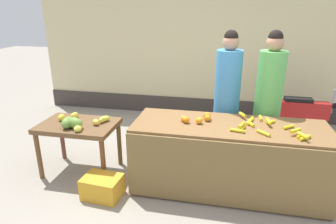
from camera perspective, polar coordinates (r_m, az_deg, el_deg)
name	(u,v)px	position (r m, az deg, el deg)	size (l,w,h in m)	color
ground_plane	(195,183)	(3.82, 5.34, -13.85)	(24.00, 24.00, 0.00)	gray
market_wall_back	(214,33)	(5.83, 8.99, 15.18)	(7.10, 0.23, 3.39)	beige
fruit_stall_counter	(228,158)	(3.58, 11.68, -8.83)	(2.25, 0.81, 0.84)	brown
side_table_wooden	(79,130)	(3.97, -17.20, -3.47)	(0.98, 0.65, 0.70)	brown
banana_bunch_pile	(266,126)	(3.41, 18.79, -2.71)	(0.83, 0.65, 0.07)	gold
orange_pile	(198,118)	(3.44, 6.00, -1.25)	(0.35, 0.25, 0.09)	orange
mango_papaya_pile	(76,122)	(3.82, -17.74, -1.89)	(0.70, 0.55, 0.14)	#DAD54A
vendor_woman_blue_shirt	(227,100)	(3.99, 11.49, 2.30)	(0.34, 0.34, 1.86)	#33333D
vendor_woman_green_shirt	(268,103)	(3.98, 19.05, 1.64)	(0.34, 0.34, 1.87)	#33333D
parked_motorcycle	(302,115)	(5.39, 24.94, -0.61)	(1.60, 0.18, 0.88)	black
produce_crate	(102,187)	(3.60, -12.81, -14.20)	(0.44, 0.32, 0.26)	gold
produce_sack	(149,135)	(4.45, -3.84, -4.47)	(0.36, 0.30, 0.57)	maroon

